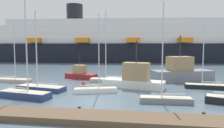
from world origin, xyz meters
The scene contains 14 objects.
ground_plane centered at (0.00, 0.00, 0.00)m, with size 600.00×600.00×0.00m, color slate.
dock_pier centered at (0.00, -4.24, 0.23)m, with size 22.32×2.55×0.55m.
sailboat_0 centered at (12.33, 7.91, 0.39)m, with size 4.83×1.72×8.19m.
sailboat_1 centered at (-13.41, 8.65, 0.38)m, with size 5.25×1.69×8.45m.
sailboat_2 centered at (-0.29, 3.92, 0.42)m, with size 4.77×2.34×8.55m.
sailboat_3 centered at (0.08, 10.63, 0.44)m, with size 5.38×1.75×10.17m.
sailboat_4 centered at (-6.72, 0.70, 0.50)m, with size 5.55×2.42×10.77m.
sailboat_5 centered at (6.83, 0.91, 0.44)m, with size 4.66×1.20×8.99m.
sailboat_6 centered at (-6.83, 4.14, 0.41)m, with size 6.02×2.73×9.09m.
fishing_boat_0 centered at (-4.85, 13.20, 0.73)m, with size 5.36×3.25×3.91m.
fishing_boat_1 centered at (3.82, 7.22, 1.13)m, with size 7.91×4.01×5.78m.
fishing_boat_2 centered at (10.53, 13.33, 1.28)m, with size 9.24×5.65×6.65m.
channel_buoy_0 centered at (-2.80, 7.65, 0.28)m, with size 0.53×0.53×1.36m.
cruise_ship centered at (1.44, 50.73, 6.12)m, with size 108.75×23.68×19.10m.
Camera 1 is at (4.55, -17.25, 5.11)m, focal length 32.11 mm.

